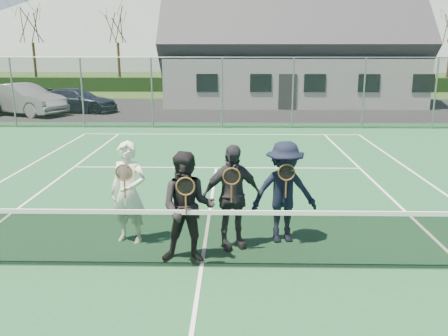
# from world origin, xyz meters

# --- Properties ---
(ground) EXTENTS (220.00, 220.00, 0.00)m
(ground) POSITION_xyz_m (0.00, 20.00, 0.00)
(ground) COLOR #2F4D1B
(ground) RESTS_ON ground
(court_surface) EXTENTS (30.00, 30.00, 0.02)m
(court_surface) POSITION_xyz_m (0.00, 0.00, 0.01)
(court_surface) COLOR #1C4C2B
(court_surface) RESTS_ON ground
(tarmac_carpark) EXTENTS (40.00, 12.00, 0.01)m
(tarmac_carpark) POSITION_xyz_m (-4.00, 20.00, 0.01)
(tarmac_carpark) COLOR black
(tarmac_carpark) RESTS_ON ground
(hedge_row) EXTENTS (40.00, 1.20, 1.10)m
(hedge_row) POSITION_xyz_m (0.00, 32.00, 0.55)
(hedge_row) COLOR black
(hedge_row) RESTS_ON ground
(hill_west) EXTENTS (110.00, 110.00, 18.00)m
(hill_west) POSITION_xyz_m (-25.00, 95.00, 9.00)
(hill_west) COLOR #516159
(hill_west) RESTS_ON ground
(hill_centre) EXTENTS (120.00, 120.00, 22.00)m
(hill_centre) POSITION_xyz_m (20.00, 95.00, 11.00)
(hill_centre) COLOR #53635C
(hill_centre) RESTS_ON ground
(car_b) EXTENTS (5.15, 3.59, 1.61)m
(car_b) POSITION_xyz_m (-10.47, 17.65, 0.80)
(car_b) COLOR gray
(car_b) RESTS_ON ground
(car_c) EXTENTS (4.62, 2.49, 1.27)m
(car_c) POSITION_xyz_m (-7.98, 18.77, 0.64)
(car_c) COLOR #171C2F
(car_c) RESTS_ON ground
(court_markings) EXTENTS (11.03, 23.83, 0.01)m
(court_markings) POSITION_xyz_m (0.00, 0.00, 0.02)
(court_markings) COLOR white
(court_markings) RESTS_ON court_surface
(tennis_net) EXTENTS (11.68, 0.08, 1.10)m
(tennis_net) POSITION_xyz_m (0.00, 0.00, 0.54)
(tennis_net) COLOR slate
(tennis_net) RESTS_ON ground
(perimeter_fence) EXTENTS (30.07, 0.07, 3.02)m
(perimeter_fence) POSITION_xyz_m (0.00, 13.50, 1.52)
(perimeter_fence) COLOR slate
(perimeter_fence) RESTS_ON ground
(clubhouse) EXTENTS (15.60, 8.20, 7.70)m
(clubhouse) POSITION_xyz_m (4.00, 24.00, 3.99)
(clubhouse) COLOR silver
(clubhouse) RESTS_ON ground
(tree_a) EXTENTS (3.20, 3.20, 7.77)m
(tree_a) POSITION_xyz_m (-16.00, 33.00, 5.79)
(tree_a) COLOR #332112
(tree_a) RESTS_ON ground
(tree_b) EXTENTS (3.20, 3.20, 7.77)m
(tree_b) POSITION_xyz_m (-9.00, 33.00, 5.79)
(tree_b) COLOR #3C2916
(tree_b) RESTS_ON ground
(tree_c) EXTENTS (3.20, 3.20, 7.77)m
(tree_c) POSITION_xyz_m (2.00, 33.00, 5.79)
(tree_c) COLOR #372214
(tree_c) RESTS_ON ground
(tree_d) EXTENTS (3.20, 3.20, 7.77)m
(tree_d) POSITION_xyz_m (12.00, 33.00, 5.79)
(tree_d) COLOR #3D2B16
(tree_d) RESTS_ON ground
(player_a) EXTENTS (0.75, 0.59, 1.80)m
(player_a) POSITION_xyz_m (-1.32, 1.02, 0.92)
(player_a) COLOR white
(player_a) RESTS_ON court_surface
(player_b) EXTENTS (0.89, 0.70, 1.80)m
(player_b) POSITION_xyz_m (-0.22, 0.24, 0.92)
(player_b) COLOR black
(player_b) RESTS_ON court_surface
(player_c) EXTENTS (1.14, 0.77, 1.80)m
(player_c) POSITION_xyz_m (0.46, 0.83, 0.92)
(player_c) COLOR #28272D
(player_c) RESTS_ON court_surface
(player_d) EXTENTS (1.26, 0.85, 1.80)m
(player_d) POSITION_xyz_m (1.38, 1.10, 0.92)
(player_d) COLOR black
(player_d) RESTS_ON court_surface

